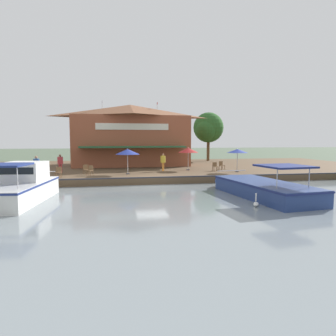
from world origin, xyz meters
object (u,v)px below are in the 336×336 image
Objects in this scene: cafe_chair_under_first_umbrella at (24,170)px; motorboat_outer_channel at (257,187)px; cafe_chair_facing_river at (215,166)px; cafe_chair_back_row_seat at (222,165)px; cafe_chair_mid_patio at (58,172)px; person_at_quay_edge at (163,160)px; patio_umbrella_near_quay_edge at (188,150)px; tree_behind_restaurant at (208,128)px; swan at (256,204)px; waterfront_restaurant at (130,135)px; person_near_entrance at (36,164)px; person_mid_patio at (60,161)px; motorboat_distant_upstream at (23,186)px; patio_umbrella_far_corner at (237,151)px; cafe_chair_beside_entrance at (86,169)px; patio_umbrella_mid_patio_right at (128,152)px; mooring_post at (41,175)px; cafe_chair_far_corner_seat at (90,170)px.

motorboat_outer_channel is (9.13, 16.56, -0.46)m from cafe_chair_under_first_umbrella.
cafe_chair_facing_river is 1.00× the size of cafe_chair_back_row_seat.
cafe_chair_facing_river is (-2.56, 14.29, 0.00)m from cafe_chair_mid_patio.
person_at_quay_edge is at bearing 110.67° from cafe_chair_mid_patio.
patio_umbrella_near_quay_edge is 2.82m from person_at_quay_edge.
cafe_chair_facing_river is at bearing 79.65° from person_at_quay_edge.
cafe_chair_facing_river is 0.50× the size of person_at_quay_edge.
swan is at bearing -12.85° from tree_behind_restaurant.
waterfront_restaurant reaches higher than person_near_entrance.
waterfront_restaurant is at bearing -139.55° from cafe_chair_facing_river.
cafe_chair_back_row_seat is 15.80m from person_mid_patio.
motorboat_distant_upstream is (9.86, -0.59, -0.81)m from person_mid_patio.
cafe_chair_back_row_seat is 0.50× the size of person_at_quay_edge.
swan is (14.45, -3.53, -0.85)m from cafe_chair_back_row_seat.
waterfront_restaurant is at bearing -137.70° from patio_umbrella_far_corner.
cafe_chair_mid_patio is at bearing -76.52° from cafe_chair_back_row_seat.
cafe_chair_beside_entrance is at bearing 133.71° from cafe_chair_mid_patio.
patio_umbrella_mid_patio_right is 7.49m from mooring_post.
mooring_post is (-6.00, -14.55, 0.36)m from motorboat_outer_channel.
cafe_chair_facing_river and cafe_chair_beside_entrance have the same top height.
cafe_chair_under_first_umbrella is (-0.66, -5.47, 0.00)m from cafe_chair_far_corner_seat.
tree_behind_restaurant reaches higher than person_mid_patio.
cafe_chair_far_corner_seat is 13.96m from motorboat_outer_channel.
person_near_entrance reaches higher than motorboat_outer_channel.
patio_umbrella_mid_patio_right is at bearing 113.66° from mooring_post.
motorboat_distant_upstream is 13.56m from swan.
cafe_chair_under_first_umbrella is (2.13, -18.43, 0.00)m from cafe_chair_back_row_seat.
cafe_chair_facing_river is at bearing 96.68° from person_near_entrance.
waterfront_restaurant reaches higher than tree_behind_restaurant.
cafe_chair_back_row_seat is (-1.13, 1.11, 0.00)m from cafe_chair_facing_river.
motorboat_distant_upstream is 10.52× the size of mooring_post.
cafe_chair_far_corner_seat is 1.00× the size of cafe_chair_back_row_seat.
cafe_chair_far_corner_seat is 1.23× the size of swan.
mooring_post is (13.16, -7.62, -3.32)m from waterfront_restaurant.
patio_umbrella_near_quay_edge reaches higher than person_mid_patio.
cafe_chair_mid_patio is 0.50× the size of person_at_quay_edge.
cafe_chair_mid_patio is 6.52m from motorboat_distant_upstream.
cafe_chair_back_row_seat is at bearing 48.11° from waterfront_restaurant.
patio_umbrella_near_quay_edge is at bearing 34.22° from waterfront_restaurant.
patio_umbrella_far_corner is 2.61× the size of cafe_chair_back_row_seat.
patio_umbrella_far_corner is 17.87m from person_near_entrance.
patio_umbrella_near_quay_edge is at bearing -171.75° from motorboat_outer_channel.
person_near_entrance reaches higher than cafe_chair_under_first_umbrella.
person_mid_patio is 2.30× the size of mooring_post.
person_mid_patio is 18.79m from swan.
motorboat_outer_channel is at bearing 67.61° from mooring_post.
cafe_chair_under_first_umbrella is at bearing -147.41° from mooring_post.
cafe_chair_under_first_umbrella is 1.23× the size of swan.
patio_umbrella_mid_patio_right is at bearing -82.02° from cafe_chair_facing_river.
cafe_chair_beside_entrance is 4.07m from person_near_entrance.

